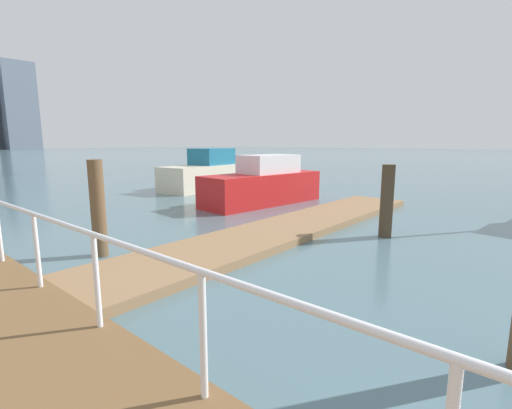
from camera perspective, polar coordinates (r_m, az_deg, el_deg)
The scene contains 10 objects.
ground_plane at distance 16.47m, azimuth -31.97°, elevation -0.12°, with size 300.00×300.00×0.00m, color slate.
floating_dock at distance 9.86m, azimuth 4.75°, elevation -3.85°, with size 12.90×2.00×0.18m, color #93704C.
boardwalk_railing at distance 2.86m, azimuth -8.51°, elevation -14.34°, with size 0.06×24.18×1.08m.
dock_piling_0 at distance 17.13m, azimuth 5.42°, elevation 4.45°, with size 0.33×0.33×1.66m, color brown.
dock_piling_2 at distance 9.76m, azimuth 19.98°, elevation 0.49°, with size 0.32×0.32×1.86m, color #473826.
dock_piling_3 at distance 8.30m, azimuth -23.71°, elevation -0.60°, with size 0.30×0.30×2.06m, color brown.
dock_piling_4 at distance 19.04m, azimuth 3.20°, elevation 4.92°, with size 0.32×0.32×1.59m, color brown.
moored_boat_0 at distance 14.29m, azimuth 1.22°, elevation 3.21°, with size 5.35×2.20×1.92m.
moored_boat_2 at distance 19.28m, azimuth -7.41°, elevation 4.94°, with size 5.81×2.54×2.10m.
skyline_tower_5 at distance 155.27m, azimuth -33.64°, elevation 12.74°, with size 10.15×13.45×29.43m, color slate.
Camera 1 is at (-4.85, 4.45, 2.41)m, focal length 25.30 mm.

